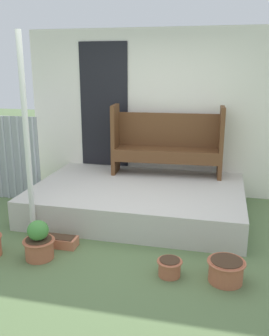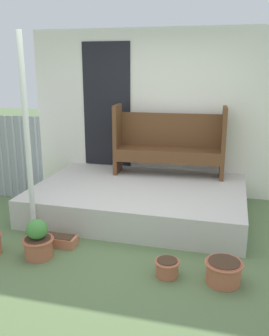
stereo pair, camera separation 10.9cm
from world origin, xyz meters
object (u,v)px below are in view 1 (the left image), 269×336
object	(u,v)px
support_post	(27,140)
bench	(167,141)
flower_pot_middle	(39,242)
planter_box_rect	(54,241)
flower_pot_far_right	(226,270)
flower_pot_right	(170,267)

from	to	relation	value
support_post	bench	bearing A→B (deg)	51.67
flower_pot_middle	planter_box_rect	world-z (taller)	flower_pot_middle
bench	flower_pot_far_right	distance (m)	2.55
bench	flower_pot_right	xyz separation A→B (m)	(0.39, -2.26, -0.82)
flower_pot_middle	flower_pot_right	distance (m)	1.44
support_post	flower_pot_far_right	distance (m)	2.61
support_post	flower_pot_middle	distance (m)	1.18
support_post	bench	xyz separation A→B (m)	(1.38, 1.75, -0.29)
flower_pot_right	planter_box_rect	distance (m)	1.45
flower_pot_right	support_post	bearing A→B (deg)	163.87
bench	flower_pot_far_right	bearing A→B (deg)	-71.06
bench	support_post	bearing A→B (deg)	-132.13
support_post	flower_pot_middle	xyz separation A→B (m)	(0.33, -0.49, -1.02)
flower_pot_far_right	planter_box_rect	size ratio (longest dim) A/B	0.69
support_post	flower_pot_middle	world-z (taller)	support_post
support_post	bench	distance (m)	2.25
support_post	flower_pot_far_right	size ratio (longest dim) A/B	6.43
planter_box_rect	flower_pot_right	bearing A→B (deg)	-13.16
flower_pot_right	flower_pot_far_right	bearing A→B (deg)	2.43
flower_pot_right	planter_box_rect	world-z (taller)	flower_pot_right
bench	planter_box_rect	distance (m)	2.35
flower_pot_middle	flower_pot_far_right	xyz separation A→B (m)	(1.99, 0.00, -0.07)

